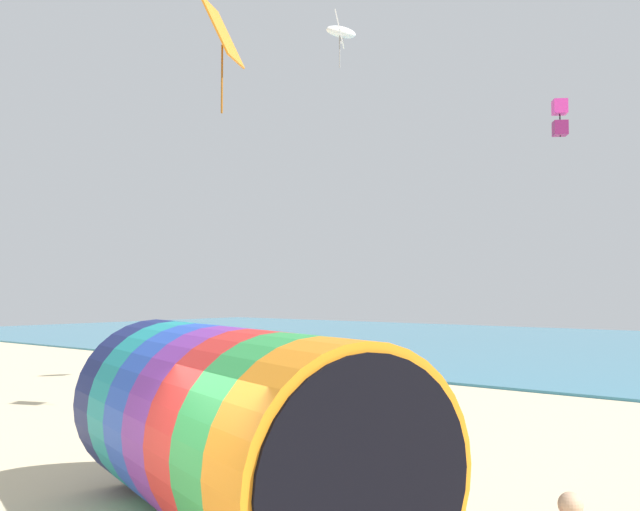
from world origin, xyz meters
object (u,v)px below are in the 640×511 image
kite_white_parafoil (341,32)px  kite_white_diamond (340,30)px  kite_orange_diamond (222,34)px  kite_magenta_box (560,118)px  giant_inflatable_tube (232,429)px

kite_white_parafoil → kite_white_diamond: bearing=-52.4°
kite_white_diamond → kite_orange_diamond: 8.90m
kite_orange_diamond → kite_magenta_box: size_ratio=2.35×
giant_inflatable_tube → kite_white_diamond: (-3.93, 7.53, 8.95)m
kite_orange_diamond → kite_white_parafoil: bearing=121.0°
kite_orange_diamond → kite_white_diamond: bearing=115.8°
giant_inflatable_tube → kite_magenta_box: bearing=67.0°
giant_inflatable_tube → kite_orange_diamond: 5.88m
kite_white_diamond → kite_magenta_box: size_ratio=2.04×
giant_inflatable_tube → kite_orange_diamond: bearing=176.9°
giant_inflatable_tube → kite_magenta_box: 8.42m
kite_white_parafoil → kite_white_diamond: (3.95, -5.13, -2.34)m
giant_inflatable_tube → kite_white_parafoil: 18.70m
kite_white_parafoil → kite_orange_diamond: size_ratio=0.78×
giant_inflatable_tube → kite_orange_diamond: (-0.29, 0.02, 5.87)m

